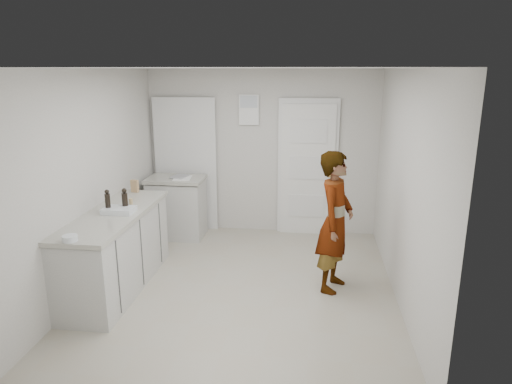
# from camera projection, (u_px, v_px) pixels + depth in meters

# --- Properties ---
(ground) EXTENTS (4.00, 4.00, 0.00)m
(ground) POSITION_uv_depth(u_px,v_px,m) (243.00, 286.00, 5.41)
(ground) COLOR #A8A08D
(ground) RESTS_ON ground
(room_shell) EXTENTS (4.00, 4.00, 4.00)m
(room_shell) POSITION_uv_depth(u_px,v_px,m) (251.00, 167.00, 7.03)
(room_shell) COLOR #BBB8B0
(room_shell) RESTS_ON ground
(main_counter) EXTENTS (0.64, 1.96, 0.93)m
(main_counter) POSITION_uv_depth(u_px,v_px,m) (117.00, 253.00, 5.28)
(main_counter) COLOR silver
(main_counter) RESTS_ON ground
(side_counter) EXTENTS (0.84, 0.61, 0.93)m
(side_counter) POSITION_uv_depth(u_px,v_px,m) (177.00, 209.00, 6.93)
(side_counter) COLOR silver
(side_counter) RESTS_ON ground
(person) EXTENTS (0.56, 0.69, 1.63)m
(person) POSITION_uv_depth(u_px,v_px,m) (335.00, 222.00, 5.17)
(person) COLOR silver
(person) RESTS_ON ground
(cake_mix_box) EXTENTS (0.11, 0.07, 0.16)m
(cake_mix_box) POSITION_uv_depth(u_px,v_px,m) (135.00, 186.00, 5.98)
(cake_mix_box) COLOR tan
(cake_mix_box) RESTS_ON main_counter
(spice_jar) EXTENTS (0.05, 0.05, 0.07)m
(spice_jar) POSITION_uv_depth(u_px,v_px,m) (131.00, 202.00, 5.44)
(spice_jar) COLOR tan
(spice_jar) RESTS_ON main_counter
(oil_cruet_a) EXTENTS (0.07, 0.07, 0.27)m
(oil_cruet_a) POSITION_uv_depth(u_px,v_px,m) (125.00, 200.00, 5.18)
(oil_cruet_a) COLOR black
(oil_cruet_a) RESTS_ON main_counter
(oil_cruet_b) EXTENTS (0.06, 0.06, 0.27)m
(oil_cruet_b) POSITION_uv_depth(u_px,v_px,m) (108.00, 202.00, 5.11)
(oil_cruet_b) COLOR black
(oil_cruet_b) RESTS_ON main_counter
(baking_dish) EXTENTS (0.34, 0.24, 0.06)m
(baking_dish) POSITION_uv_depth(u_px,v_px,m) (119.00, 210.00, 5.13)
(baking_dish) COLOR silver
(baking_dish) RESTS_ON main_counter
(egg_bowl) EXTENTS (0.14, 0.14, 0.05)m
(egg_bowl) POSITION_uv_depth(u_px,v_px,m) (70.00, 238.00, 4.28)
(egg_bowl) COLOR silver
(egg_bowl) RESTS_ON main_counter
(papers) EXTENTS (0.29, 0.35, 0.01)m
(papers) POSITION_uv_depth(u_px,v_px,m) (183.00, 178.00, 6.76)
(papers) COLOR white
(papers) RESTS_ON side_counter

